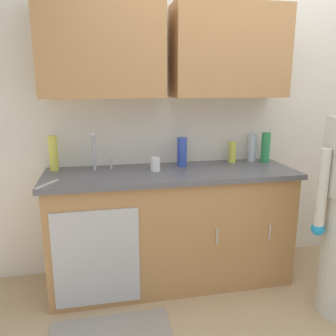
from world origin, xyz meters
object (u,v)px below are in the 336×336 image
object	(u,v)px
sink	(100,176)
bottle_soap	(252,147)
bottle_water_tall	(265,147)
bottle_water_short	(53,153)
bottle_dish_liquid	(182,152)
knife_on_counter	(47,184)
bottle_cleaner_spray	(232,152)
cup_by_sink	(155,164)

from	to	relation	value
sink	bottle_soap	bearing A→B (deg)	9.08
sink	bottle_water_tall	world-z (taller)	sink
bottle_water_tall	bottle_water_short	bearing A→B (deg)	178.27
bottle_dish_liquid	sink	bearing A→B (deg)	-168.47
bottle_dish_liquid	bottle_soap	size ratio (longest dim) A/B	0.98
bottle_water_short	bottle_soap	xyz separation A→B (m)	(1.68, 0.02, -0.02)
bottle_water_tall	knife_on_counter	size ratio (longest dim) A/B	1.08
bottle_cleaner_spray	bottle_water_short	size ratio (longest dim) A/B	0.66
knife_on_counter	cup_by_sink	bearing A→B (deg)	136.07
sink	bottle_water_short	distance (m)	0.43
knife_on_counter	bottle_cleaner_spray	bearing A→B (deg)	134.71
bottle_water_tall	knife_on_counter	xyz separation A→B (m)	(-1.77, -0.36, -0.13)
bottle_soap	cup_by_sink	bearing A→B (deg)	-167.44
bottle_water_short	cup_by_sink	xyz separation A→B (m)	(0.78, -0.18, -0.08)
bottle_water_tall	bottle_soap	distance (m)	0.12
bottle_water_tall	cup_by_sink	world-z (taller)	bottle_water_tall
bottle_dish_liquid	bottle_cleaner_spray	bearing A→B (deg)	5.68
bottle_cleaner_spray	bottle_dish_liquid	xyz separation A→B (m)	(-0.46, -0.05, 0.03)
bottle_cleaner_spray	bottle_water_tall	size ratio (longest dim) A/B	0.70
bottle_dish_liquid	cup_by_sink	xyz separation A→B (m)	(-0.24, -0.13, -0.07)
bottle_water_tall	sink	bearing A→B (deg)	-174.51
cup_by_sink	knife_on_counter	world-z (taller)	cup_by_sink
sink	bottle_water_short	world-z (taller)	sink
bottle_cleaner_spray	cup_by_sink	world-z (taller)	bottle_cleaner_spray
sink	knife_on_counter	bearing A→B (deg)	-148.20
bottle_water_short	bottle_dish_liquid	distance (m)	1.02
bottle_cleaner_spray	sink	bearing A→B (deg)	-170.83
bottle_water_tall	knife_on_counter	bearing A→B (deg)	-168.61
bottle_cleaner_spray	bottle_soap	distance (m)	0.20
bottle_cleaner_spray	bottle_dish_liquid	bearing A→B (deg)	-174.32
bottle_soap	knife_on_counter	distance (m)	1.74
sink	bottle_water_short	size ratio (longest dim) A/B	1.82
cup_by_sink	knife_on_counter	distance (m)	0.82
bottle_soap	bottle_water_tall	bearing A→B (deg)	-40.07
sink	cup_by_sink	xyz separation A→B (m)	(0.43, 0.01, 0.07)
bottle_water_tall	bottle_water_short	distance (m)	1.77
cup_by_sink	bottle_soap	bearing A→B (deg)	12.56
knife_on_counter	bottle_soap	bearing A→B (deg)	133.96
cup_by_sink	sink	bearing A→B (deg)	-178.46
sink	bottle_dish_liquid	distance (m)	0.70
bottle_water_short	knife_on_counter	xyz separation A→B (m)	(-0.01, -0.41, -0.13)
bottle_water_short	bottle_dish_liquid	size ratio (longest dim) A/B	1.16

